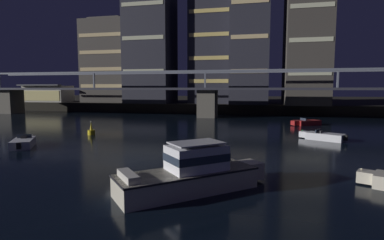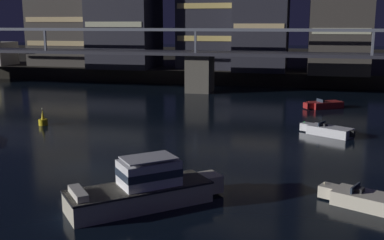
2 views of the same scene
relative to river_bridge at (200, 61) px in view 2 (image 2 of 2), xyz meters
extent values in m
plane|color=black|center=(0.00, -38.91, -4.57)|extent=(400.00, 400.00, 0.00)
cube|color=black|center=(0.00, 48.01, -3.47)|extent=(240.00, 80.00, 2.20)
cube|color=#605B51|center=(0.00, 0.01, -1.80)|extent=(3.60, 4.40, 5.55)
cube|color=#33333D|center=(0.00, 0.01, 1.20)|extent=(100.77, 6.40, 0.45)
cube|color=slate|center=(0.00, -2.89, 4.63)|extent=(100.77, 0.36, 0.36)
cube|color=slate|center=(0.00, 2.91, 4.63)|extent=(100.77, 0.36, 0.36)
cube|color=slate|center=(-23.69, -2.89, 3.03)|extent=(0.30, 0.30, 3.20)
cube|color=slate|center=(0.00, -2.89, 3.03)|extent=(0.30, 0.30, 3.20)
cube|color=slate|center=(23.69, -2.89, 3.03)|extent=(0.30, 0.30, 3.20)
cube|color=#423D38|center=(-29.68, 15.77, 8.40)|extent=(12.81, 10.00, 21.55)
cube|color=beige|center=(-29.68, 10.72, 1.94)|extent=(11.79, 0.10, 0.90)
cube|color=beige|center=(-29.68, 10.72, 6.25)|extent=(11.79, 0.10, 0.90)
cube|color=beige|center=(-16.78, 7.28, 5.38)|extent=(10.25, 0.10, 0.90)
cube|color=#F2D172|center=(-1.62, 10.54, 3.04)|extent=(9.46, 0.10, 0.90)
cube|color=#F2D172|center=(-1.62, 10.54, 8.44)|extent=(9.46, 0.10, 0.90)
cube|color=beige|center=(7.85, 7.42, 5.07)|extent=(7.98, 0.10, 0.90)
cube|color=beige|center=(20.28, 5.84, 4.40)|extent=(8.48, 0.10, 0.90)
cube|color=beige|center=(6.55, -44.71, -3.97)|extent=(7.72, 7.23, 1.20)
cube|color=beige|center=(9.97, -41.71, -3.89)|extent=(1.77, 1.80, 1.04)
cube|color=black|center=(6.55, -44.71, -3.42)|extent=(7.84, 7.35, 0.10)
cube|color=white|center=(7.00, -44.32, -2.67)|extent=(3.79, 3.69, 1.40)
cube|color=#283342|center=(7.00, -44.32, -2.62)|extent=(3.85, 3.75, 0.44)
cube|color=silver|center=(7.00, -44.32, -1.82)|extent=(3.41, 3.32, 0.08)
cube|color=#B7B2A8|center=(4.00, -46.96, -3.19)|extent=(1.82, 1.96, 0.36)
cube|color=silver|center=(17.75, -24.52, -4.17)|extent=(4.29, 3.48, 0.80)
cube|color=silver|center=(15.65, -23.34, -4.12)|extent=(1.27, 1.30, 0.70)
cube|color=#283342|center=(17.00, -24.10, -3.59)|extent=(0.75, 1.23, 0.36)
cube|color=#262628|center=(17.22, -24.23, -3.65)|extent=(0.62, 0.68, 0.24)
cube|color=black|center=(19.62, -25.58, -4.07)|extent=(0.49, 0.49, 0.60)
sphere|color=#33D84C|center=(15.43, -23.22, -3.69)|extent=(0.12, 0.12, 0.12)
cube|color=maroon|center=(17.94, -9.96, -4.17)|extent=(4.28, 3.57, 0.80)
cube|color=maroon|center=(15.88, -11.21, -4.12)|extent=(1.28, 1.31, 0.70)
cube|color=#283342|center=(17.21, -10.40, -3.59)|extent=(0.79, 1.21, 0.36)
cube|color=#262628|center=(17.42, -10.27, -3.65)|extent=(0.63, 0.69, 0.24)
cube|color=black|center=(19.78, -8.84, -4.07)|extent=(0.49, 0.49, 0.60)
sphere|color=red|center=(15.67, -11.34, -3.69)|extent=(0.12, 0.12, 0.12)
cube|color=beige|center=(19.08, -41.93, -4.17)|extent=(4.30, 3.28, 0.80)
cube|color=beige|center=(16.90, -40.91, -4.12)|extent=(1.23, 1.28, 0.70)
cube|color=#283342|center=(18.31, -41.57, -3.59)|extent=(0.66, 1.27, 0.36)
cube|color=#262628|center=(18.54, -41.68, -3.65)|extent=(0.60, 0.68, 0.24)
sphere|color=beige|center=(16.67, -40.81, -3.69)|extent=(0.12, 0.12, 0.12)
cylinder|color=yellow|center=(-10.25, -26.74, -4.27)|extent=(0.90, 0.90, 0.60)
cone|color=yellow|center=(-10.25, -26.74, -3.47)|extent=(0.36, 0.36, 1.00)
sphere|color=#F2EAB2|center=(-10.25, -26.74, -2.89)|extent=(0.16, 0.16, 0.16)
camera|label=1|loc=(10.49, -60.94, 1.24)|focal=28.40mm
camera|label=2|loc=(15.19, -67.97, 5.49)|focal=43.60mm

